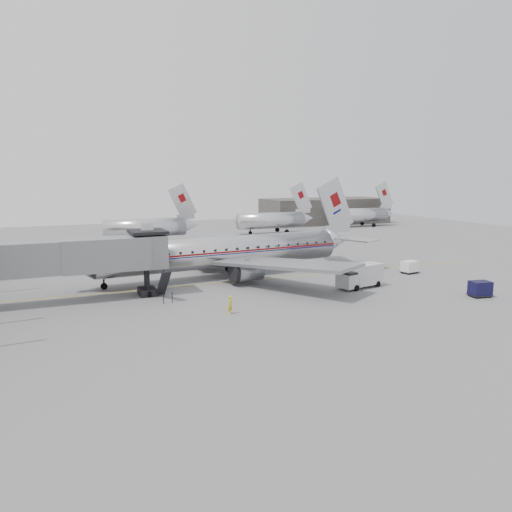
# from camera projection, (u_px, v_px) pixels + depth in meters

# --- Properties ---
(ground) EXTENTS (160.00, 160.00, 0.00)m
(ground) POSITION_uv_depth(u_px,v_px,m) (249.00, 294.00, 49.46)
(ground) COLOR slate
(ground) RESTS_ON ground
(hangar) EXTENTS (30.00, 12.00, 6.00)m
(hangar) POSITION_uv_depth(u_px,v_px,m) (325.00, 211.00, 120.97)
(hangar) COLOR #3B3735
(hangar) RESTS_ON ground
(apron_line) EXTENTS (60.00, 0.15, 0.01)m
(apron_line) POSITION_uv_depth(u_px,v_px,m) (253.00, 280.00, 56.07)
(apron_line) COLOR gold
(apron_line) RESTS_ON ground
(jet_bridge) EXTENTS (21.00, 6.20, 7.10)m
(jet_bridge) POSITION_uv_depth(u_px,v_px,m) (65.00, 258.00, 45.57)
(jet_bridge) COLOR slate
(jet_bridge) RESTS_ON ground
(distant_aircraft_near) EXTENTS (16.39, 3.20, 10.26)m
(distant_aircraft_near) POSITION_uv_depth(u_px,v_px,m) (146.00, 227.00, 86.35)
(distant_aircraft_near) COLOR silver
(distant_aircraft_near) RESTS_ON ground
(distant_aircraft_mid) EXTENTS (16.39, 3.20, 10.26)m
(distant_aircraft_mid) POSITION_uv_depth(u_px,v_px,m) (272.00, 220.00, 100.17)
(distant_aircraft_mid) COLOR silver
(distant_aircraft_mid) RESTS_ON ground
(distant_aircraft_far) EXTENTS (16.39, 3.20, 10.26)m
(distant_aircraft_far) POSITION_uv_depth(u_px,v_px,m) (360.00, 215.00, 113.21)
(distant_aircraft_far) COLOR silver
(distant_aircraft_far) RESTS_ON ground
(airliner) EXTENTS (36.38, 33.58, 11.51)m
(airliner) POSITION_uv_depth(u_px,v_px,m) (229.00, 252.00, 57.71)
(airliner) COLOR silver
(airliner) RESTS_ON ground
(service_van) EXTENTS (5.49, 3.05, 2.44)m
(service_van) POSITION_uv_depth(u_px,v_px,m) (360.00, 276.00, 52.07)
(service_van) COLOR silver
(service_van) RESTS_ON ground
(baggage_cart_navy) EXTENTS (2.18, 1.80, 1.53)m
(baggage_cart_navy) POSITION_uv_depth(u_px,v_px,m) (480.00, 289.00, 48.16)
(baggage_cart_navy) COLOR black
(baggage_cart_navy) RESTS_ON ground
(baggage_cart_white) EXTENTS (2.06, 1.68, 1.47)m
(baggage_cart_white) POSITION_uv_depth(u_px,v_px,m) (410.00, 267.00, 59.68)
(baggage_cart_white) COLOR white
(baggage_cart_white) RESTS_ON ground
(ramp_worker) EXTENTS (0.68, 0.67, 1.58)m
(ramp_worker) POSITION_uv_depth(u_px,v_px,m) (230.00, 305.00, 42.26)
(ramp_worker) COLOR #CDCA18
(ramp_worker) RESTS_ON ground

